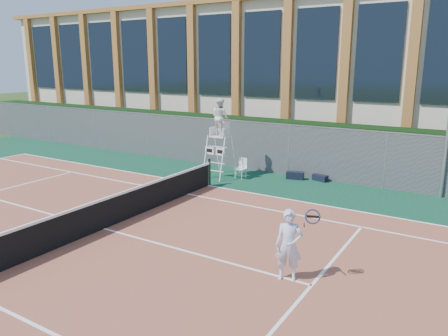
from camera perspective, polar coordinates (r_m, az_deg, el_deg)
The scene contains 13 objects.
ground at distance 13.40m, azimuth -15.41°, elevation -7.77°, with size 120.00×120.00×0.00m, color #233814.
apron at distance 14.04m, azimuth -12.43°, elevation -6.58°, with size 36.00×20.00×0.01m, color #0B341E.
tennis_court at distance 13.39m, azimuth -15.42°, elevation -7.69°, with size 23.77×10.97×0.02m, color brown.
tennis_net at distance 13.22m, azimuth -15.56°, elevation -5.60°, with size 0.10×11.30×1.10m.
fence at distance 19.88m, azimuth 3.18°, elevation 2.89°, with size 40.00×0.06×2.20m, color #595E60, non-canonical shape.
hedge at distance 20.92m, azimuth 4.76°, elevation 3.39°, with size 40.00×1.40×2.20m, color black.
building at distance 27.93m, azimuth 12.50°, elevation 11.93°, with size 45.00×10.60×8.22m.
steel_pole at distance 17.30m, azimuth 27.17°, elevation 3.74°, with size 0.12×0.12×4.52m, color #9EA0A5.
umpire_chair at distance 18.37m, azimuth -0.50°, elevation 6.39°, with size 0.95×1.46×3.40m.
plastic_chair at distance 18.44m, azimuth 2.34°, elevation 0.22°, with size 0.43×0.43×0.87m.
sports_bag_near at distance 18.59m, azimuth 9.26°, elevation -0.97°, with size 0.73×0.29×0.31m, color black.
sports_bag_far at distance 18.52m, azimuth 12.44°, elevation -1.26°, with size 0.63×0.27×0.25m, color black.
tennis_player at distance 9.86m, azimuth 8.49°, elevation -9.92°, with size 0.97×0.71×1.65m.
Camera 1 is at (9.33, -8.37, 4.74)m, focal length 35.00 mm.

